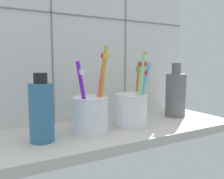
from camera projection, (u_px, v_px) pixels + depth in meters
The scene contains 6 objects.
counter_slab at pixel (112, 132), 55.42cm from camera, with size 64.00×22.00×2.00cm, color #BCB7AD.
tile_wall_back at pixel (90, 43), 63.31cm from camera, with size 64.00×2.20×45.00cm.
toothbrush_cup_left at pixel (91, 112), 52.01cm from camera, with size 8.66×8.28×19.10cm.
toothbrush_cup_right at pixel (132, 107), 57.43cm from camera, with size 9.72×8.72×18.16cm.
ceramic_vase at pixel (176, 94), 66.55cm from camera, with size 5.66×5.66×15.26cm.
soap_bottle at pixel (42, 111), 45.22cm from camera, with size 4.76×4.76×13.44cm.
Camera 1 is at (-26.35, -46.99, 17.45)cm, focal length 37.47 mm.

